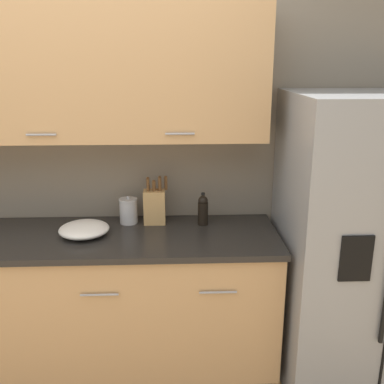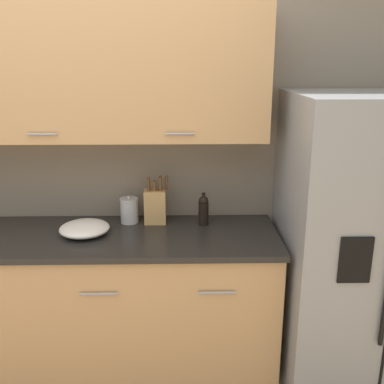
{
  "view_description": "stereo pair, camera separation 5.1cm",
  "coord_description": "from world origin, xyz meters",
  "px_view_note": "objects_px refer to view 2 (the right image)",
  "views": [
    {
      "loc": [
        0.64,
        -1.42,
        1.87
      ],
      "look_at": [
        0.75,
        1.01,
        1.15
      ],
      "focal_mm": 42.0,
      "sensor_mm": 36.0,
      "label": 1
    },
    {
      "loc": [
        0.7,
        -1.42,
        1.87
      ],
      "look_at": [
        0.75,
        1.01,
        1.15
      ],
      "focal_mm": 42.0,
      "sensor_mm": 36.0,
      "label": 2
    }
  ],
  "objects_px": {
    "oil_bottle": "(203,210)",
    "steel_canister": "(129,210)",
    "knife_block": "(155,205)",
    "mixing_bowl": "(85,228)",
    "refrigerator": "(364,244)"
  },
  "relations": [
    {
      "from": "knife_block",
      "to": "mixing_bowl",
      "type": "height_order",
      "value": "knife_block"
    },
    {
      "from": "oil_bottle",
      "to": "steel_canister",
      "type": "height_order",
      "value": "oil_bottle"
    },
    {
      "from": "refrigerator",
      "to": "oil_bottle",
      "type": "bearing_deg",
      "value": 166.74
    },
    {
      "from": "knife_block",
      "to": "mixing_bowl",
      "type": "bearing_deg",
      "value": -155.47
    },
    {
      "from": "steel_canister",
      "to": "mixing_bowl",
      "type": "height_order",
      "value": "steel_canister"
    },
    {
      "from": "steel_canister",
      "to": "refrigerator",
      "type": "bearing_deg",
      "value": -10.88
    },
    {
      "from": "refrigerator",
      "to": "mixing_bowl",
      "type": "bearing_deg",
      "value": 177.54
    },
    {
      "from": "knife_block",
      "to": "oil_bottle",
      "type": "xyz_separation_m",
      "value": [
        0.29,
        -0.04,
        -0.02
      ]
    },
    {
      "from": "refrigerator",
      "to": "knife_block",
      "type": "bearing_deg",
      "value": 168.28
    },
    {
      "from": "refrigerator",
      "to": "knife_block",
      "type": "distance_m",
      "value": 1.25
    },
    {
      "from": "mixing_bowl",
      "to": "knife_block",
      "type": "bearing_deg",
      "value": 24.53
    },
    {
      "from": "refrigerator",
      "to": "oil_bottle",
      "type": "xyz_separation_m",
      "value": [
        -0.92,
        0.22,
        0.14
      ]
    },
    {
      "from": "knife_block",
      "to": "mixing_bowl",
      "type": "distance_m",
      "value": 0.44
    },
    {
      "from": "refrigerator",
      "to": "knife_block",
      "type": "xyz_separation_m",
      "value": [
        -1.21,
        0.25,
        0.16
      ]
    },
    {
      "from": "oil_bottle",
      "to": "steel_canister",
      "type": "distance_m",
      "value": 0.46
    }
  ]
}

